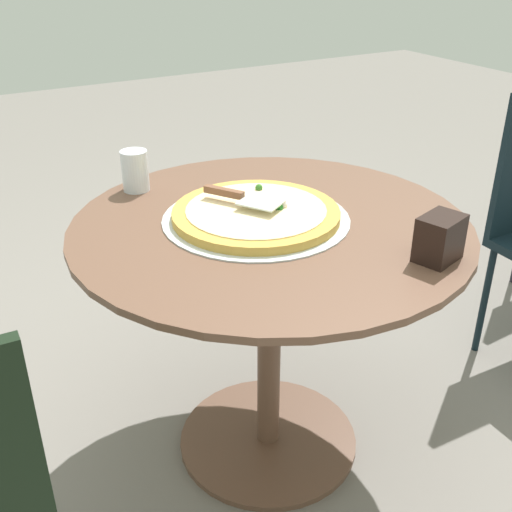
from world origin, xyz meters
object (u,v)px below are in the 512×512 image
Objects in this scene: pizza_on_tray at (256,214)px; napkin_dispenser at (440,238)px; patio_table at (270,286)px; pizza_server at (241,197)px; drinking_cup at (135,171)px.

napkin_dispenser is at bearing -57.91° from pizza_on_tray.
napkin_dispenser reaches higher than patio_table.
pizza_server is at bearing 121.12° from patio_table.
napkin_dispenser reaches higher than pizza_server.
drinking_cup reaches higher than napkin_dispenser.
pizza_on_tray is at bearing 127.00° from patio_table.
napkin_dispenser reaches higher than pizza_on_tray.
patio_table is at bearing -60.04° from drinking_cup.
patio_table is 8.84× the size of drinking_cup.
pizza_server is at bearing -60.32° from drinking_cup.
drinking_cup is at bearing 119.96° from patio_table.
patio_table is at bearing -53.00° from pizza_on_tray.
pizza_server is 0.49m from napkin_dispenser.
pizza_on_tray is 4.60× the size of napkin_dispenser.
pizza_server is (-0.02, 0.04, 0.04)m from pizza_on_tray.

